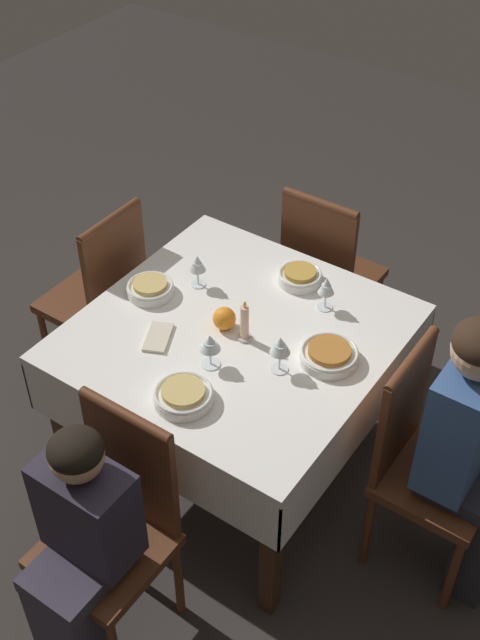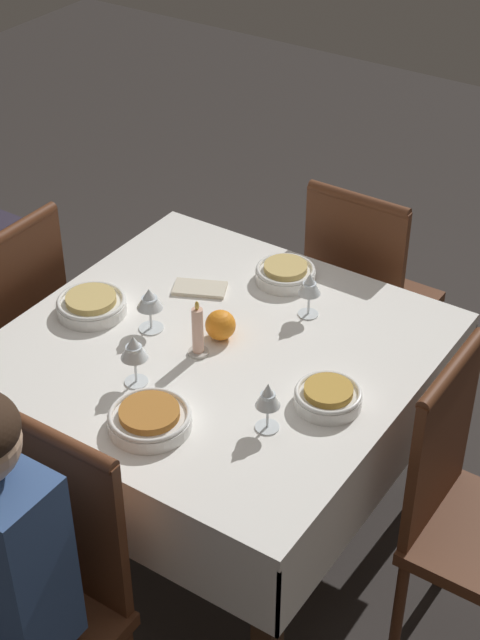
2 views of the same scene
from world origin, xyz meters
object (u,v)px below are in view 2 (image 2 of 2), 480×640
wine_glass_south (310,286)px  candle_centerpiece (198,334)px  dining_table (215,373)px  wine_glass_north (134,349)px  bowl_north (150,418)px  napkin_red_folded (200,288)px  chair_north (43,594)px  chair_south (364,295)px  wine_glass_east (150,300)px  bowl_west (328,396)px  chair_west (470,509)px  wine_glass_west (268,397)px  orange_fruit (220,325)px  chair_east (7,334)px  bowl_south (285,273)px  bowl_east (91,304)px

wine_glass_south → candle_centerpiece: size_ratio=0.81×
dining_table → wine_glass_north: (0.08, 0.24, 0.21)m
bowl_north → napkin_red_folded: bowl_north is taller
dining_table → chair_north: size_ratio=1.16×
chair_north → candle_centerpiece: size_ratio=5.47×
chair_south → candle_centerpiece: 0.89m
wine_glass_east → bowl_west: (-0.58, 0.01, -0.07)m
candle_centerpiece → chair_south: bearing=-97.1°
chair_south → wine_glass_south: (-0.06, 0.50, 0.33)m
chair_west → wine_glass_west: 0.63m
wine_glass_east → wine_glass_north: bearing=118.4°
wine_glass_north → bowl_west: size_ratio=0.86×
napkin_red_folded → dining_table: bearing=133.3°
orange_fruit → napkin_red_folded: size_ratio=0.48×
chair_east → chair_south: 1.20m
wine_glass_west → candle_centerpiece: (0.32, -0.15, -0.03)m
wine_glass_west → candle_centerpiece: size_ratio=0.81×
dining_table → orange_fruit: size_ratio=12.86×
dining_table → wine_glass_west: bearing=146.0°
bowl_south → orange_fruit: 0.35m
napkin_red_folded → chair_south: bearing=-116.5°
chair_east → napkin_red_folded: bearing=115.1°
chair_west → bowl_west: bearing=102.1°
chair_north → chair_east: bearing=138.9°
chair_east → wine_glass_north: size_ratio=6.35×
wine_glass_south → orange_fruit: 0.28m
wine_glass_north → wine_glass_west: size_ratio=1.06×
chair_east → orange_fruit: bearing=98.0°
bowl_west → wine_glass_west: 0.20m
chair_east → wine_glass_east: 0.67m
bowl_south → wine_glass_south: wine_glass_south is taller
bowl_south → wine_glass_south: bearing=141.7°
chair_west → bowl_south: (0.79, -0.36, 0.26)m
dining_table → wine_glass_north: 0.33m
bowl_west → bowl_south: 0.59m
candle_centerpiece → wine_glass_north: bearing=71.3°
chair_south → wine_glass_east: 0.91m
chair_south → bowl_south: chair_south is taller
bowl_north → wine_glass_north: bearing=-40.8°
bowl_north → wine_glass_west: 0.30m
dining_table → wine_glass_south: bearing=-116.9°
bowl_east → dining_table: bearing=-171.3°
chair_north → wine_glass_north: (0.12, -0.53, 0.34)m
wine_glass_east → orange_fruit: bearing=-158.6°
chair_west → candle_centerpiece: bearing=96.6°
bowl_west → bowl_south: same height
chair_south → orange_fruit: bearing=82.7°
bowl_south → orange_fruit: orange_fruit is taller
bowl_east → orange_fruit: size_ratio=2.36×
chair_east → candle_centerpiece: chair_east is taller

